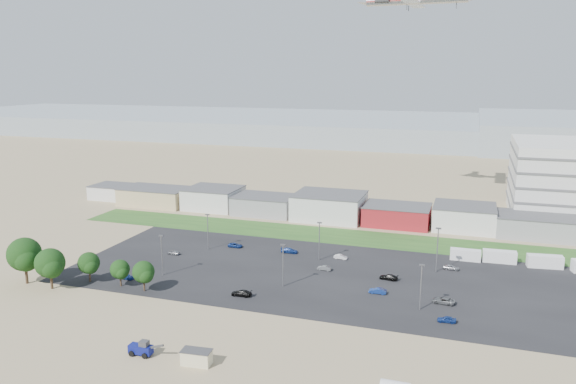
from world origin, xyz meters
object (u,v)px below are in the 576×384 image
at_px(parked_car_2, 447,319).
at_px(box_trailer_a, 465,255).
at_px(parked_car_1, 378,291).
at_px(portable_shed, 197,357).
at_px(parked_car_9, 235,245).
at_px(parked_car_8, 451,267).
at_px(parked_car_10, 126,276).
at_px(parked_car_12, 389,277).
at_px(telehandler, 141,348).
at_px(parked_car_0, 443,301).
at_px(parked_car_7, 324,268).
at_px(parked_car_6, 289,250).
at_px(airliner, 416,0).
at_px(parked_car_3, 241,293).
at_px(parked_car_5, 174,253).
at_px(parked_car_11, 341,257).
at_px(tree_far_left, 25,258).

bearing_deg(parked_car_2, box_trailer_a, 173.01).
bearing_deg(parked_car_1, parked_car_2, 54.52).
bearing_deg(portable_shed, parked_car_9, 102.71).
bearing_deg(portable_shed, parked_car_8, 52.69).
bearing_deg(box_trailer_a, parked_car_10, -153.41).
bearing_deg(parked_car_12, telehandler, -27.91).
relative_size(parked_car_2, parked_car_12, 0.83).
relative_size(parked_car_0, parked_car_1, 1.22).
bearing_deg(parked_car_7, parked_car_0, 71.02).
distance_m(parked_car_1, parked_car_12, 9.12).
bearing_deg(parked_car_8, portable_shed, 154.58).
relative_size(telehandler, parked_car_6, 1.44).
distance_m(parked_car_0, parked_car_6, 45.85).
distance_m(parked_car_6, parked_car_12, 29.99).
height_order(box_trailer_a, parked_car_8, box_trailer_a).
height_order(airliner, parked_car_3, airliner).
height_order(parked_car_7, parked_car_9, parked_car_7).
bearing_deg(parked_car_0, parked_car_5, -93.23).
bearing_deg(parked_car_12, parked_car_1, 1.07).
height_order(portable_shed, parked_car_8, portable_shed).
bearing_deg(box_trailer_a, parked_car_7, -150.90).
bearing_deg(parked_car_12, parked_car_7, -87.78).
relative_size(parked_car_3, parked_car_7, 1.28).
height_order(parked_car_6, parked_car_7, parked_car_6).
xyz_separation_m(parked_car_3, parked_car_12, (28.37, 19.51, -0.03)).
xyz_separation_m(portable_shed, parked_car_5, (-31.96, 48.76, -0.70)).
relative_size(box_trailer_a, airliner, 0.19).
bearing_deg(box_trailer_a, parked_car_9, -172.67).
bearing_deg(parked_car_2, parked_car_11, -140.42).
bearing_deg(parked_car_2, parked_car_0, -176.31).
xyz_separation_m(portable_shed, parked_car_6, (-3.67, 59.61, -0.60)).
bearing_deg(box_trailer_a, portable_shed, -121.56).
relative_size(airliner, parked_car_11, 11.73).
bearing_deg(portable_shed, parked_car_7, 75.22).
height_order(airliner, parked_car_1, airliner).
xyz_separation_m(airliner, parked_car_11, (-9.46, -62.96, -69.44)).
distance_m(portable_shed, parked_car_1, 45.47).
bearing_deg(parked_car_8, parked_car_6, 96.66).
bearing_deg(portable_shed, parked_car_2, 32.43).
height_order(airliner, parked_car_7, airliner).
distance_m(airliner, parked_car_8, 95.02).
distance_m(tree_far_left, parked_car_3, 49.86).
relative_size(telehandler, parked_car_5, 2.00).
distance_m(parked_car_9, parked_car_10, 33.19).
height_order(parked_car_2, parked_car_6, parked_car_6).
bearing_deg(parked_car_6, parked_car_8, -93.42).
xyz_separation_m(parked_car_6, parked_car_12, (27.76, -11.37, -0.03)).
height_order(parked_car_0, parked_car_8, parked_car_0).
xyz_separation_m(parked_car_0, parked_car_3, (-41.14, -9.42, 0.01)).
relative_size(box_trailer_a, parked_car_5, 2.31).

